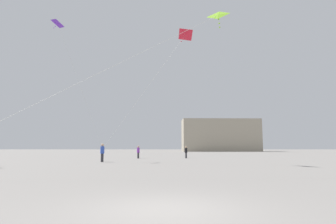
{
  "coord_description": "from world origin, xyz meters",
  "views": [
    {
      "loc": [
        0.12,
        -7.1,
        1.53
      ],
      "look_at": [
        0.0,
        23.86,
        5.33
      ],
      "focal_mm": 30.16,
      "sensor_mm": 36.0,
      "label": 1
    }
  ],
  "objects_px": {
    "person_in_purple": "(139,151)",
    "person_in_black": "(187,152)",
    "kite_lime_delta": "(211,19)",
    "kite_crimson_delta": "(186,36)",
    "kite_violet_delta": "(60,26)",
    "building_left_hall": "(222,135)",
    "person_in_blue": "(103,152)"
  },
  "relations": [
    {
      "from": "kite_lime_delta",
      "to": "kite_violet_delta",
      "type": "height_order",
      "value": "kite_violet_delta"
    },
    {
      "from": "building_left_hall",
      "to": "kite_lime_delta",
      "type": "bearing_deg",
      "value": -100.87
    },
    {
      "from": "person_in_purple",
      "to": "kite_lime_delta",
      "type": "relative_size",
      "value": 0.12
    },
    {
      "from": "person_in_purple",
      "to": "kite_lime_delta",
      "type": "xyz_separation_m",
      "value": [
        6.56,
        -20.13,
        8.63
      ]
    },
    {
      "from": "kite_crimson_delta",
      "to": "person_in_blue",
      "type": "bearing_deg",
      "value": 162.22
    },
    {
      "from": "person_in_black",
      "to": "kite_violet_delta",
      "type": "bearing_deg",
      "value": -94.86
    },
    {
      "from": "person_in_purple",
      "to": "building_left_hall",
      "type": "bearing_deg",
      "value": 86.52
    },
    {
      "from": "person_in_purple",
      "to": "kite_violet_delta",
      "type": "distance_m",
      "value": 18.06
    },
    {
      "from": "kite_lime_delta",
      "to": "building_left_hall",
      "type": "bearing_deg",
      "value": 79.13
    },
    {
      "from": "building_left_hall",
      "to": "person_in_black",
      "type": "bearing_deg",
      "value": -105.23
    },
    {
      "from": "person_in_purple",
      "to": "person_in_black",
      "type": "xyz_separation_m",
      "value": [
        6.28,
        0.64,
        -0.04
      ]
    },
    {
      "from": "person_in_black",
      "to": "kite_crimson_delta",
      "type": "distance_m",
      "value": 16.3
    },
    {
      "from": "person_in_blue",
      "to": "person_in_purple",
      "type": "bearing_deg",
      "value": -107.44
    },
    {
      "from": "kite_crimson_delta",
      "to": "kite_violet_delta",
      "type": "bearing_deg",
      "value": 158.72
    },
    {
      "from": "kite_violet_delta",
      "to": "person_in_purple",
      "type": "bearing_deg",
      "value": 32.24
    },
    {
      "from": "person_in_black",
      "to": "kite_violet_delta",
      "type": "height_order",
      "value": "kite_violet_delta"
    },
    {
      "from": "kite_violet_delta",
      "to": "person_in_black",
      "type": "bearing_deg",
      "value": 22.41
    },
    {
      "from": "person_in_black",
      "to": "kite_lime_delta",
      "type": "bearing_deg",
      "value": -26.49
    },
    {
      "from": "kite_lime_delta",
      "to": "kite_crimson_delta",
      "type": "bearing_deg",
      "value": 97.03
    },
    {
      "from": "person_in_purple",
      "to": "kite_crimson_delta",
      "type": "height_order",
      "value": "kite_crimson_delta"
    },
    {
      "from": "kite_lime_delta",
      "to": "building_left_hall",
      "type": "distance_m",
      "value": 75.44
    },
    {
      "from": "person_in_purple",
      "to": "person_in_black",
      "type": "relative_size",
      "value": 1.04
    },
    {
      "from": "kite_lime_delta",
      "to": "person_in_black",
      "type": "bearing_deg",
      "value": 90.77
    },
    {
      "from": "person_in_purple",
      "to": "kite_crimson_delta",
      "type": "distance_m",
      "value": 16.71
    },
    {
      "from": "person_in_blue",
      "to": "kite_lime_delta",
      "type": "relative_size",
      "value": 0.13
    },
    {
      "from": "person_in_black",
      "to": "kite_lime_delta",
      "type": "xyz_separation_m",
      "value": [
        0.28,
        -20.78,
        8.67
      ]
    },
    {
      "from": "person_in_black",
      "to": "kite_lime_delta",
      "type": "height_order",
      "value": "kite_lime_delta"
    },
    {
      "from": "building_left_hall",
      "to": "kite_violet_delta",
      "type": "bearing_deg",
      "value": -116.52
    },
    {
      "from": "person_in_purple",
      "to": "person_in_blue",
      "type": "relative_size",
      "value": 0.9
    },
    {
      "from": "person_in_purple",
      "to": "building_left_hall",
      "type": "xyz_separation_m",
      "value": [
        20.76,
        53.83,
        4.22
      ]
    },
    {
      "from": "person_in_blue",
      "to": "building_left_hall",
      "type": "relative_size",
      "value": 0.07
    },
    {
      "from": "person_in_purple",
      "to": "kite_violet_delta",
      "type": "bearing_deg",
      "value": -130.16
    }
  ]
}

